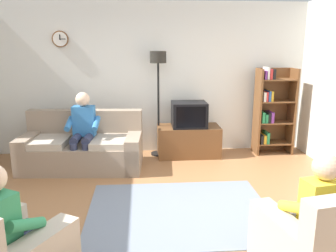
% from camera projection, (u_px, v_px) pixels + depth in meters
% --- Properties ---
extents(ground_plane, '(12.00, 12.00, 0.00)m').
position_uv_depth(ground_plane, '(160.00, 218.00, 3.96)').
color(ground_plane, '#9E6B42').
extents(back_wall_assembly, '(6.20, 0.17, 2.70)m').
position_uv_depth(back_wall_assembly, '(152.00, 79.00, 6.22)').
color(back_wall_assembly, silver).
rests_on(back_wall_assembly, ground_plane).
extents(couch, '(1.96, 1.01, 0.90)m').
position_uv_depth(couch, '(82.00, 149.00, 5.52)').
color(couch, gray).
rests_on(couch, ground_plane).
extents(tv_stand, '(1.10, 0.56, 0.54)m').
position_uv_depth(tv_stand, '(188.00, 141.00, 6.13)').
color(tv_stand, brown).
rests_on(tv_stand, ground_plane).
extents(tv, '(0.60, 0.49, 0.44)m').
position_uv_depth(tv, '(189.00, 114.00, 5.99)').
color(tv, black).
rests_on(tv, tv_stand).
extents(bookshelf, '(0.68, 0.36, 1.57)m').
position_uv_depth(bookshelf, '(271.00, 110.00, 6.19)').
color(bookshelf, brown).
rests_on(bookshelf, ground_plane).
extents(floor_lamp, '(0.28, 0.28, 1.85)m').
position_uv_depth(floor_lamp, '(158.00, 75.00, 5.91)').
color(floor_lamp, black).
rests_on(floor_lamp, ground_plane).
extents(armchair_near_bookshelf, '(0.95, 1.02, 0.90)m').
position_uv_depth(armchair_near_bookshelf, '(317.00, 247.00, 2.91)').
color(armchair_near_bookshelf, '#BCAD99').
rests_on(armchair_near_bookshelf, ground_plane).
extents(area_rug, '(2.20, 1.70, 0.01)m').
position_uv_depth(area_rug, '(180.00, 211.00, 4.12)').
color(area_rug, slate).
rests_on(area_rug, ground_plane).
extents(person_on_couch, '(0.53, 0.56, 1.24)m').
position_uv_depth(person_on_couch, '(83.00, 127.00, 5.33)').
color(person_on_couch, '#3372B2').
rests_on(person_on_couch, ground_plane).
extents(person_in_left_armchair, '(0.61, 0.63, 1.12)m').
position_uv_depth(person_in_left_armchair, '(7.00, 223.00, 2.68)').
color(person_in_left_armchair, '#338C59').
rests_on(person_in_left_armchair, ground_plane).
extents(person_in_right_armchair, '(0.56, 0.58, 1.12)m').
position_uv_depth(person_in_right_armchair, '(314.00, 208.00, 2.92)').
color(person_in_right_armchair, yellow).
rests_on(person_in_right_armchair, ground_plane).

